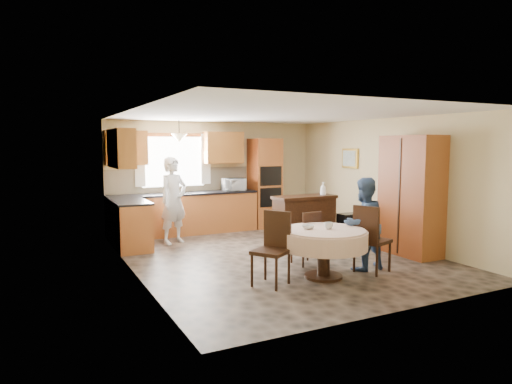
{
  "coord_description": "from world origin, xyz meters",
  "views": [
    {
      "loc": [
        -3.89,
        -6.94,
        1.99
      ],
      "look_at": [
        -0.27,
        0.3,
        1.14
      ],
      "focal_mm": 32.0,
      "sensor_mm": 36.0,
      "label": 1
    }
  ],
  "objects": [
    {
      "name": "oven_lower",
      "position": [
        1.15,
        2.38,
        0.75
      ],
      "size": [
        0.56,
        0.01,
        0.45
      ],
      "primitive_type": "cube",
      "color": "black",
      "rests_on": "oven_tower"
    },
    {
      "name": "bowl_table",
      "position": [
        -0.21,
        -1.31,
        0.76
      ],
      "size": [
        0.24,
        0.24,
        0.06
      ],
      "primitive_type": "imported",
      "rotation": [
        0.0,
        0.0,
        -0.42
      ],
      "color": "#B2B2B2",
      "rests_on": "dining_table"
    },
    {
      "name": "framed_picture",
      "position": [
        2.47,
        1.14,
        1.68
      ],
      "size": [
        0.06,
        0.52,
        0.43
      ],
      "color": "gold",
      "rests_on": "wall_right"
    },
    {
      "name": "window",
      "position": [
        -1.0,
        2.98,
        1.6
      ],
      "size": [
        1.4,
        0.03,
        1.1
      ],
      "primitive_type": "cube",
      "color": "white",
      "rests_on": "wall_back"
    },
    {
      "name": "floor",
      "position": [
        0.0,
        0.0,
        0.0
      ],
      "size": [
        5.0,
        6.0,
        0.01
      ],
      "primitive_type": "cube",
      "color": "brown",
      "rests_on": "ground"
    },
    {
      "name": "bowl_sideboard",
      "position": [
        0.59,
        0.7,
        0.93
      ],
      "size": [
        0.21,
        0.21,
        0.05
      ],
      "primitive_type": "imported",
      "rotation": [
        0.0,
        0.0,
        -0.04
      ],
      "color": "#B2B2B2",
      "rests_on": "sideboard"
    },
    {
      "name": "wall_cab_right",
      "position": [
        0.15,
        2.83,
        1.91
      ],
      "size": [
        0.9,
        0.33,
        0.72
      ],
      "primitive_type": "cube",
      "color": "#B2682C",
      "rests_on": "wall_back"
    },
    {
      "name": "chair_back",
      "position": [
        0.17,
        -0.73,
        0.49
      ],
      "size": [
        0.41,
        0.41,
        0.89
      ],
      "rotation": [
        0.0,
        0.0,
        3.19
      ],
      "color": "#331C0E",
      "rests_on": "floor"
    },
    {
      "name": "bottle_sideboard",
      "position": [
        1.45,
        0.7,
        1.06
      ],
      "size": [
        0.15,
        0.15,
        0.31
      ],
      "primitive_type": "imported",
      "rotation": [
        0.0,
        0.0,
        0.23
      ],
      "color": "silver",
      "rests_on": "sideboard"
    },
    {
      "name": "pendant",
      "position": [
        -1.0,
        2.5,
        2.12
      ],
      "size": [
        0.36,
        0.36,
        0.18
      ],
      "primitive_type": "cone",
      "rotation": [
        3.14,
        0.0,
        0.0
      ],
      "color": "beige",
      "rests_on": "ceiling"
    },
    {
      "name": "oven_tower",
      "position": [
        1.15,
        2.69,
        1.06
      ],
      "size": [
        0.66,
        0.62,
        2.12
      ],
      "primitive_type": "cube",
      "color": "#CB7636",
      "rests_on": "floor"
    },
    {
      "name": "ceiling",
      "position": [
        0.0,
        0.0,
        2.5
      ],
      "size": [
        5.0,
        6.0,
        0.01
      ],
      "primitive_type": "cube",
      "color": "white",
      "rests_on": "wall_back"
    },
    {
      "name": "cup_table",
      "position": [
        0.06,
        -1.45,
        0.78
      ],
      "size": [
        0.15,
        0.15,
        0.1
      ],
      "primitive_type": "imported",
      "rotation": [
        0.0,
        0.0,
        -0.22
      ],
      "color": "#B2B2B2",
      "rests_on": "dining_table"
    },
    {
      "name": "chair_right",
      "position": [
        0.76,
        -1.54,
        0.58
      ],
      "size": [
        0.58,
        0.58,
        1.06
      ],
      "rotation": [
        0.0,
        0.0,
        1.91
      ],
      "color": "#331C0E",
      "rests_on": "floor"
    },
    {
      "name": "person_dining",
      "position": [
        0.8,
        -1.34,
        0.73
      ],
      "size": [
        0.74,
        0.59,
        1.47
      ],
      "primitive_type": "imported",
      "rotation": [
        0.0,
        0.0,
        3.19
      ],
      "color": "#375079",
      "rests_on": "floor"
    },
    {
      "name": "wall_cab_side",
      "position": [
        -2.33,
        1.8,
        1.91
      ],
      "size": [
        0.33,
        1.2,
        0.72
      ],
      "primitive_type": "cube",
      "color": "#B2682C",
      "rests_on": "wall_left"
    },
    {
      "name": "counter_back",
      "position": [
        -0.85,
        2.7,
        0.9
      ],
      "size": [
        3.3,
        0.64,
        0.04
      ],
      "primitive_type": "cube",
      "color": "black",
      "rests_on": "base_cab_back"
    },
    {
      "name": "wall_cab_left",
      "position": [
        -2.05,
        2.83,
        1.91
      ],
      "size": [
        0.85,
        0.33,
        0.72
      ],
      "primitive_type": "cube",
      "color": "#B2682C",
      "rests_on": "wall_back"
    },
    {
      "name": "base_cab_back",
      "position": [
        -0.85,
        2.7,
        0.44
      ],
      "size": [
        3.3,
        0.6,
        0.88
      ],
      "primitive_type": "cube",
      "color": "#CB7636",
      "rests_on": "floor"
    },
    {
      "name": "wall_right",
      "position": [
        2.5,
        0.0,
        1.25
      ],
      "size": [
        0.02,
        6.0,
        2.5
      ],
      "primitive_type": "cube",
      "color": "tan",
      "rests_on": "floor"
    },
    {
      "name": "sideboard",
      "position": [
        1.01,
        0.7,
        0.45
      ],
      "size": [
        1.28,
        0.55,
        0.91
      ],
      "primitive_type": "cube",
      "rotation": [
        0.0,
        0.0,
        0.02
      ],
      "color": "#331C0E",
      "rests_on": "floor"
    },
    {
      "name": "oven_upper",
      "position": [
        1.15,
        2.38,
        1.25
      ],
      "size": [
        0.56,
        0.01,
        0.45
      ],
      "primitive_type": "cube",
      "color": "black",
      "rests_on": "oven_tower"
    },
    {
      "name": "dining_table",
      "position": [
        -0.01,
        -1.44,
        0.57
      ],
      "size": [
        1.29,
        1.29,
        0.73
      ],
      "color": "#331C0E",
      "rests_on": "floor"
    },
    {
      "name": "curtain_right",
      "position": [
        -0.25,
        2.93,
        1.65
      ],
      "size": [
        0.22,
        0.02,
        1.15
      ],
      "primitive_type": "cube",
      "color": "white",
      "rests_on": "wall_back"
    },
    {
      "name": "counter_left",
      "position": [
        -2.2,
        1.8,
        0.9
      ],
      "size": [
        0.64,
        1.2,
        0.04
      ],
      "primitive_type": "cube",
      "color": "black",
      "rests_on": "base_cab_left"
    },
    {
      "name": "microwave",
      "position": [
        0.32,
        2.65,
        1.06
      ],
      "size": [
        0.55,
        0.41,
        0.28
      ],
      "primitive_type": "imported",
      "rotation": [
        0.0,
        0.0,
        -0.12
      ],
      "color": "silver",
      "rests_on": "counter_back"
    },
    {
      "name": "chair_left",
      "position": [
        -0.83,
        -1.36,
        0.57
      ],
      "size": [
        0.62,
        0.62,
        1.04
      ],
      "rotation": [
        0.0,
        0.0,
        -0.99
      ],
      "color": "#331C0E",
      "rests_on": "floor"
    },
    {
      "name": "cupboard",
      "position": [
        2.22,
        -0.93,
        1.07
      ],
      "size": [
        0.56,
        1.12,
        2.14
      ],
      "primitive_type": "cube",
      "color": "#CB7636",
      "rests_on": "floor"
    },
    {
      "name": "curtain_left",
      "position": [
        -1.75,
        2.93,
        1.65
      ],
      "size": [
        0.22,
        0.02,
        1.15
      ],
      "primitive_type": "cube",
      "color": "white",
      "rests_on": "wall_back"
    },
    {
      "name": "space_heater",
      "position": [
        1.96,
        0.51,
        0.28
      ],
      "size": [
        0.41,
        0.29,
        0.57
      ],
      "primitive_type": "cube",
      "rotation": [
        0.0,
        0.0,
        0.01
      ],
      "color": "black",
      "rests_on": "floor"
    },
    {
      "name": "person_sink",
      "position": [
        -1.33,
        1.89,
        0.87
      ],
      "size": [
        0.75,
        0.63,
        1.73
      ],
      "primitive_type": "imported",
      "rotation": [
        0.0,
        0.0,
        0.41
      ],
      "color": "silver",
      "rests_on": "floor"
    },
    {
      "name": "base_cab_left",
      "position": [
        -2.2,
        1.8,
        0.44
      ],
      "size": [
        0.6,
        1.2,
        0.88
      ],
      "primitive_type": "cube",
      "color": "#CB7636",
      "rests_on": "floor"
    },
    {
      "name": "wall_back",
      "position": [
        0.0,
        3.0,
        1.25
      ],
      "size": [
        5.0,
        0.02,
        2.5
      ],
      "primitive_type": "cube",
      "color": "tan",
      "rests_on": "floor"
    },
    {
      "name": "wall_front",
      "position": [
        0.0,
        -3.0,
        1.25
      ],
      "size": [
        5.0,
        0.02,
        2.5
      ],
      "primitive_type": "cube",
      "color": "tan",
      "rests_on": "floor"
    },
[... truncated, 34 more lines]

